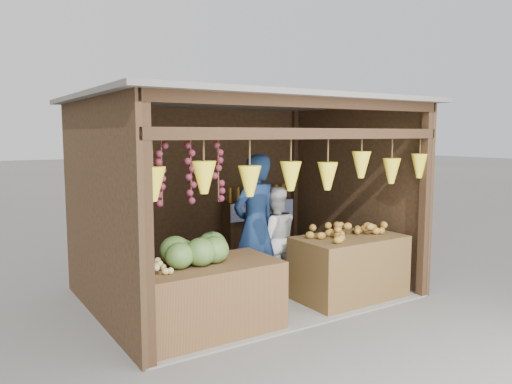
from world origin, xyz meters
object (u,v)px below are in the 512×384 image
at_px(counter_right, 349,267).
at_px(vendor_seated, 129,244).
at_px(woman_standing, 274,239).
at_px(counter_left, 206,299).
at_px(man_standing, 255,226).

distance_m(counter_right, vendor_seated, 2.88).
bearing_deg(counter_right, woman_standing, 126.08).
relative_size(counter_left, counter_right, 1.13).
xyz_separation_m(counter_right, vendor_seated, (-2.65, 1.04, 0.45)).
bearing_deg(man_standing, counter_right, 133.60).
bearing_deg(woman_standing, vendor_seated, 9.45).
xyz_separation_m(counter_left, vendor_seated, (-0.50, 1.06, 0.48)).
height_order(man_standing, woman_standing, man_standing).
xyz_separation_m(woman_standing, vendor_seated, (-2.03, 0.19, 0.14)).
bearing_deg(counter_right, vendor_seated, 158.59).
xyz_separation_m(man_standing, woman_standing, (0.40, 0.12, -0.23)).
height_order(man_standing, vendor_seated, man_standing).
xyz_separation_m(man_standing, vendor_seated, (-1.63, 0.30, -0.10)).
xyz_separation_m(counter_left, man_standing, (1.13, 0.76, 0.58)).
distance_m(counter_right, woman_standing, 1.10).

